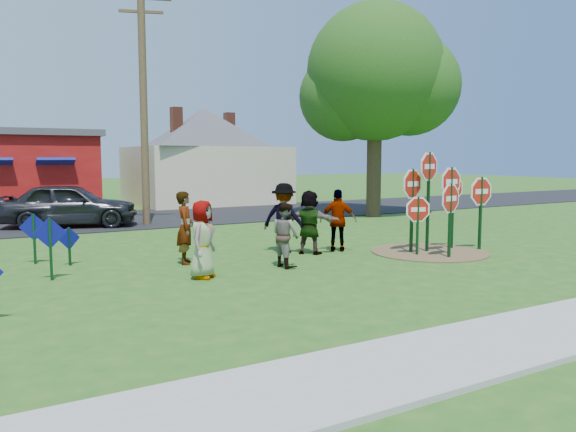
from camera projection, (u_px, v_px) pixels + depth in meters
name	position (u px, v px, depth m)	size (l,w,h in m)	color
ground	(269.00, 262.00, 14.17)	(120.00, 120.00, 0.00)	#235518
sidewalk	(509.00, 340.00, 7.98)	(22.00, 1.80, 0.08)	#9E9E99
road	(142.00, 218.00, 24.06)	(120.00, 7.50, 0.04)	black
dirt_patch	(429.00, 252.00, 15.56)	(3.20, 3.20, 0.03)	brown
cream_house	(205.00, 152.00, 32.09)	(9.40, 9.40, 6.50)	beige
stop_sign_a	(450.00, 204.00, 14.55)	(1.05, 0.23, 2.10)	#0F3817
stop_sign_b	(429.00, 176.00, 15.40)	(1.06, 0.26, 2.92)	#0F3817
stop_sign_c	(451.00, 190.00, 15.12)	(1.06, 0.11, 2.51)	#0F3817
stop_sign_d	(453.00, 193.00, 16.01)	(1.00, 0.07, 2.26)	#0F3817
stop_sign_e	(418.00, 213.00, 14.97)	(0.91, 0.30, 1.72)	#0F3817
stop_sign_f	(481.00, 196.00, 15.80)	(1.11, 0.08, 2.23)	#0F3817
stop_sign_g	(412.00, 192.00, 15.30)	(1.11, 0.26, 2.47)	#0F3817
blue_diamond_b	(50.00, 241.00, 11.96)	(0.69, 0.07, 1.37)	#0F3817
blue_diamond_c	(69.00, 242.00, 13.65)	(0.54, 0.22, 0.95)	#0F3817
blue_diamond_d	(34.00, 233.00, 13.81)	(0.66, 0.21, 1.26)	#0F3817
person_a	(202.00, 239.00, 12.19)	(0.83, 0.54, 1.71)	#475D9C
person_b	(185.00, 228.00, 13.83)	(0.66, 0.43, 1.80)	#286E60
person_c	(286.00, 235.00, 13.45)	(0.76, 0.59, 1.56)	brown
person_d	(284.00, 218.00, 15.45)	(1.24, 0.71, 1.93)	#38383D
person_e	(338.00, 220.00, 15.68)	(1.02, 0.43, 1.74)	#482C55
person_f	(310.00, 222.00, 15.25)	(1.62, 0.52, 1.75)	#1F4E34
suv	(70.00, 205.00, 21.00)	(1.94, 4.83, 1.65)	#323238
utility_pole	(143.00, 99.00, 21.30)	(2.16, 0.85, 9.17)	#4C3823
leafy_tree	(378.00, 80.00, 24.45)	(6.55, 5.97, 9.31)	#382819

